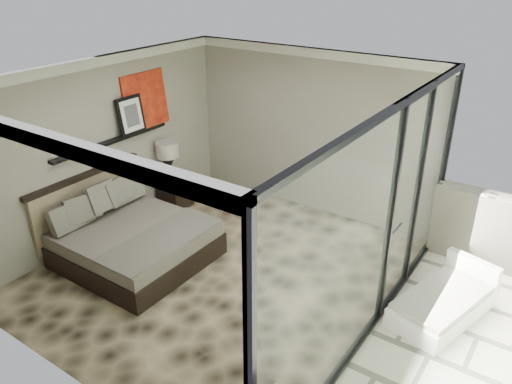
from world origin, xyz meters
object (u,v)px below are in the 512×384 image
Objects in this scene: nightstand at (175,193)px; table_lamp at (168,156)px; lounger at (444,302)px; bed at (131,238)px.

table_lamp is at bearing -156.43° from nightstand.
nightstand is 4.86m from lounger.
table_lamp is at bearing 113.63° from bed.
nightstand is 0.72m from table_lamp.
table_lamp reaches higher than bed.
bed is 4.42m from lounger.
nightstand is (-0.64, 1.63, -0.07)m from bed.
lounger is (4.85, -0.32, -0.08)m from nightstand.
table_lamp is (-0.05, -0.05, 0.71)m from nightstand.
lounger is at bearing -3.09° from table_lamp.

